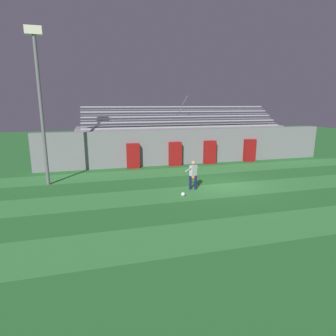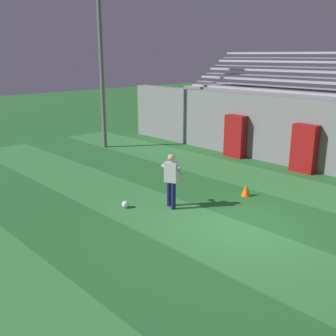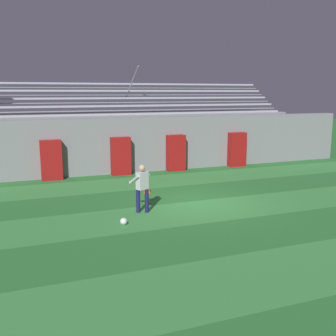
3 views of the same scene
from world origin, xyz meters
name	(u,v)px [view 1 (image 1 of 3)]	position (x,y,z in m)	size (l,w,h in m)	color
ground_plane	(226,184)	(0.00, 0.00, 0.00)	(80.00, 80.00, 0.00)	#286B2D
turf_stripe_near	(293,223)	(0.00, -6.00, 0.00)	(28.00, 2.48, 0.01)	#38843D
turf_stripe_mid	(234,189)	(0.00, -1.04, 0.00)	(28.00, 2.48, 0.01)	#38843D
turf_stripe_far	(202,170)	(0.00, 3.91, 0.00)	(28.00, 2.48, 0.01)	#38843D
back_wall	(191,146)	(0.00, 6.50, 1.40)	(24.00, 0.60, 2.80)	gray
padding_pillar_gate_left	(175,154)	(-1.48, 5.95, 0.94)	(0.96, 0.44, 1.89)	maroon
padding_pillar_gate_right	(210,152)	(1.48, 5.95, 0.94)	(0.96, 0.44, 1.89)	maroon
padding_pillar_far_left	(133,156)	(-4.81, 5.95, 0.94)	(0.96, 0.44, 1.89)	maroon
padding_pillar_far_right	(250,150)	(5.14, 5.95, 0.94)	(0.96, 0.44, 1.89)	maroon
bleacher_stand	(182,142)	(0.00, 8.84, 1.50)	(18.00, 4.05, 5.43)	gray
floodlight_pole	(39,90)	(-10.47, 2.78, 5.55)	(0.90, 0.36, 8.90)	slate
goalkeeper	(193,173)	(-2.33, -0.45, 0.95)	(0.71, 0.67, 1.67)	#19194C
soccer_ball	(183,194)	(-3.26, -1.50, 0.11)	(0.22, 0.22, 0.22)	white
traffic_cone	(194,175)	(-1.36, 2.02, 0.21)	(0.30, 0.30, 0.42)	orange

